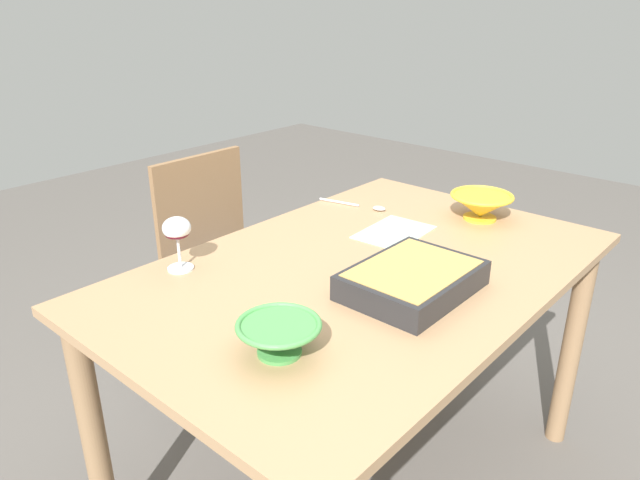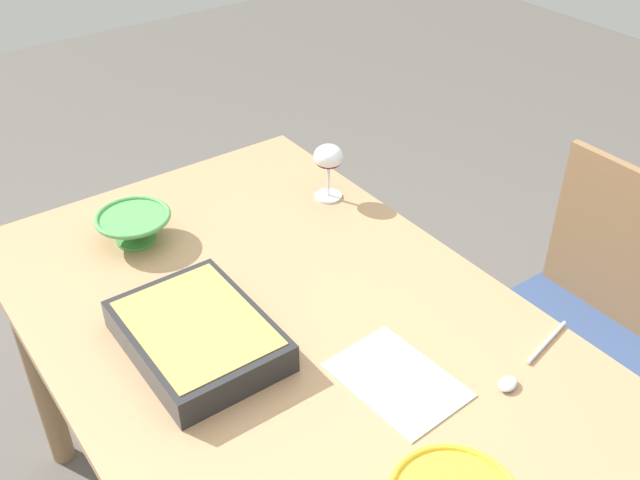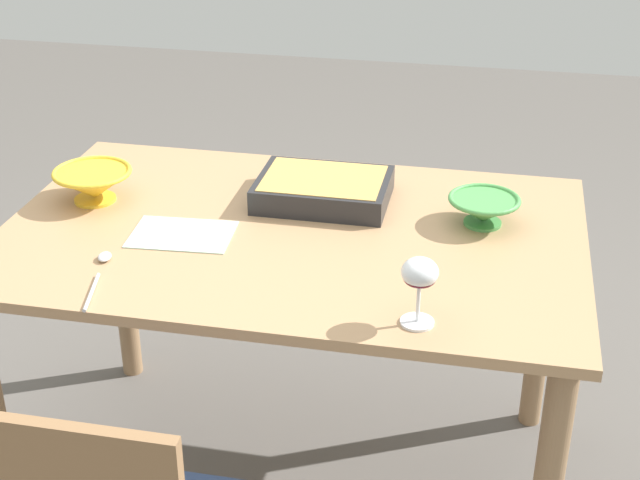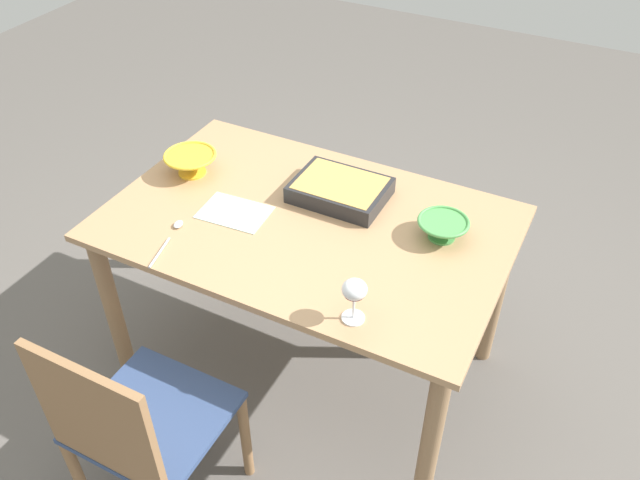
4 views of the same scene
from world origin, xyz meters
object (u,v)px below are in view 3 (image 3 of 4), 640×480
at_px(mixing_bowl, 93,183).
at_px(napkin, 182,234).
at_px(small_bowl, 484,209).
at_px(wine_glass, 420,277).
at_px(serving_spoon, 100,268).
at_px(dining_table, 293,272).
at_px(casserole_dish, 323,188).

relative_size(mixing_bowl, napkin, 0.83).
height_order(mixing_bowl, napkin, mixing_bowl).
bearing_deg(napkin, small_bowl, -163.86).
relative_size(wine_glass, small_bowl, 0.84).
distance_m(wine_glass, serving_spoon, 0.72).
xyz_separation_m(serving_spoon, napkin, (-0.12, -0.20, -0.01)).
height_order(dining_table, napkin, napkin).
bearing_deg(napkin, casserole_dish, -138.89).
bearing_deg(napkin, mixing_bowl, -26.39).
height_order(casserole_dish, small_bowl, small_bowl).
bearing_deg(mixing_bowl, serving_spoon, 115.44).
relative_size(small_bowl, napkin, 0.73).
distance_m(casserole_dish, serving_spoon, 0.61).
height_order(small_bowl, serving_spoon, small_bowl).
bearing_deg(wine_glass, small_bowl, -102.53).
xyz_separation_m(wine_glass, casserole_dish, (0.30, -0.53, -0.07)).
xyz_separation_m(mixing_bowl, napkin, (-0.28, 0.14, -0.05)).
bearing_deg(mixing_bowl, wine_glass, 154.48).
relative_size(casserole_dish, serving_spoon, 1.35).
relative_size(dining_table, napkin, 5.79).
relative_size(mixing_bowl, small_bowl, 1.14).
bearing_deg(dining_table, mixing_bowl, -6.67).
relative_size(dining_table, wine_glass, 9.44).
height_order(wine_glass, casserole_dish, wine_glass).
bearing_deg(small_bowl, casserole_dish, -7.41).
bearing_deg(mixing_bowl, napkin, 153.61).
height_order(serving_spoon, napkin, serving_spoon).
distance_m(casserole_dish, small_bowl, 0.41).
xyz_separation_m(dining_table, wine_glass, (-0.34, 0.35, 0.22)).
relative_size(small_bowl, serving_spoon, 0.71).
distance_m(serving_spoon, napkin, 0.23).
height_order(dining_table, serving_spoon, serving_spoon).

